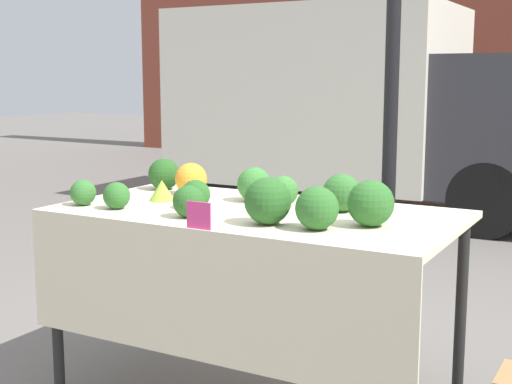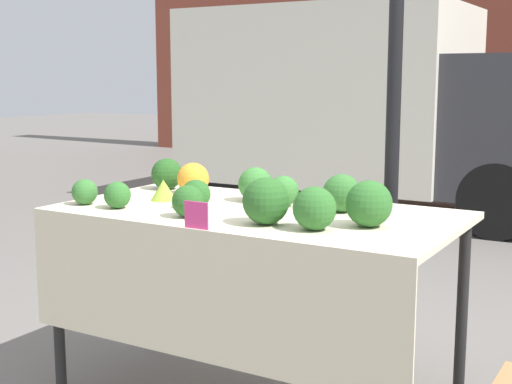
# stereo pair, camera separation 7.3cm
# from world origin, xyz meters

# --- Properties ---
(tent_pole) EXTENTS (0.07, 0.07, 2.76)m
(tent_pole) POSITION_xyz_m (0.37, 0.69, 1.38)
(tent_pole) COLOR black
(tent_pole) RESTS_ON ground_plane
(parked_truck) EXTENTS (4.43, 1.90, 2.23)m
(parked_truck) POSITION_xyz_m (-1.35, 4.83, 1.19)
(parked_truck) COLOR silver
(parked_truck) RESTS_ON ground_plane
(market_table) EXTENTS (1.75, 0.93, 0.91)m
(market_table) POSITION_xyz_m (0.00, -0.07, 0.79)
(market_table) COLOR beige
(market_table) RESTS_ON ground_plane
(orange_cauliflower) EXTENTS (0.16, 0.16, 0.16)m
(orange_cauliflower) POSITION_xyz_m (-0.48, 0.20, 0.99)
(orange_cauliflower) COLOR orange
(orange_cauliflower) RESTS_ON market_table
(romanesco_head) EXTENTS (0.12, 0.12, 0.10)m
(romanesco_head) POSITION_xyz_m (-0.50, -0.01, 0.96)
(romanesco_head) COLOR #93B238
(romanesco_head) RESTS_ON market_table
(broccoli_head_0) EXTENTS (0.12, 0.12, 0.12)m
(broccoli_head_0) POSITION_xyz_m (-0.55, -0.28, 0.97)
(broccoli_head_0) COLOR #2D6628
(broccoli_head_0) RESTS_ON market_table
(broccoli_head_1) EXTENTS (0.17, 0.17, 0.17)m
(broccoli_head_1) POSITION_xyz_m (0.40, -0.25, 0.99)
(broccoli_head_1) COLOR #2D6628
(broccoli_head_1) RESTS_ON market_table
(broccoli_head_2) EXTENTS (0.13, 0.13, 0.13)m
(broccoli_head_2) POSITION_xyz_m (-0.25, -0.10, 0.97)
(broccoli_head_2) COLOR #285B23
(broccoli_head_2) RESTS_ON market_table
(broccoli_head_3) EXTENTS (0.13, 0.13, 0.13)m
(broccoli_head_3) POSITION_xyz_m (-0.16, -0.28, 0.98)
(broccoli_head_3) COLOR #285B23
(broccoli_head_3) RESTS_ON market_table
(broccoli_head_4) EXTENTS (0.14, 0.14, 0.14)m
(broccoli_head_4) POSITION_xyz_m (0.06, 0.14, 0.98)
(broccoli_head_4) COLOR #387533
(broccoli_head_4) RESTS_ON market_table
(broccoli_head_5) EXTENTS (0.19, 0.19, 0.19)m
(broccoli_head_5) POSITION_xyz_m (0.19, -0.25, 1.00)
(broccoli_head_5) COLOR #285B23
(broccoli_head_5) RESTS_ON market_table
(broccoli_head_6) EXTENTS (0.16, 0.16, 0.16)m
(broccoli_head_6) POSITION_xyz_m (-0.11, 0.19, 0.99)
(broccoli_head_6) COLOR #387533
(broccoli_head_6) RESTS_ON market_table
(broccoli_head_7) EXTENTS (0.18, 0.18, 0.18)m
(broccoli_head_7) POSITION_xyz_m (0.56, -0.09, 1.00)
(broccoli_head_7) COLOR #2D6628
(broccoli_head_7) RESTS_ON market_table
(broccoli_head_8) EXTENTS (0.16, 0.16, 0.16)m
(broccoli_head_8) POSITION_xyz_m (-0.69, 0.27, 0.99)
(broccoli_head_8) COLOR #23511E
(broccoli_head_8) RESTS_ON market_table
(broccoli_head_9) EXTENTS (0.12, 0.12, 0.12)m
(broccoli_head_9) POSITION_xyz_m (-0.74, -0.28, 0.97)
(broccoli_head_9) COLOR #336B2D
(broccoli_head_9) RESTS_ON market_table
(broccoli_head_10) EXTENTS (0.17, 0.17, 0.17)m
(broccoli_head_10) POSITION_xyz_m (0.34, 0.15, 0.99)
(broccoli_head_10) COLOR #336B2D
(broccoli_head_10) RESTS_ON market_table
(price_sign) EXTENTS (0.11, 0.01, 0.11)m
(price_sign) POSITION_xyz_m (0.00, -0.45, 0.96)
(price_sign) COLOR #E53D84
(price_sign) RESTS_ON market_table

